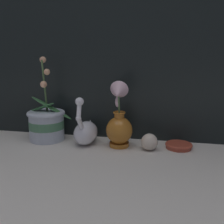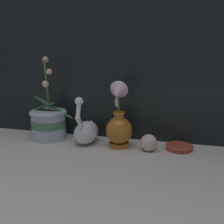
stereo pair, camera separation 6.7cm
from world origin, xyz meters
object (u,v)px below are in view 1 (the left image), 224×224
at_px(blue_vase, 119,125).
at_px(amber_dish, 179,145).
at_px(orchid_potted_plant, 47,123).
at_px(swan_figurine, 86,131).
at_px(glass_sphere, 149,142).

height_order(blue_vase, amber_dish, blue_vase).
xyz_separation_m(orchid_potted_plant, amber_dish, (0.58, 0.00, -0.07)).
height_order(orchid_potted_plant, swan_figurine, orchid_potted_plant).
relative_size(glass_sphere, amber_dish, 0.61).
bearing_deg(amber_dish, blue_vase, -172.92).
bearing_deg(orchid_potted_plant, swan_figurine, -4.78).
bearing_deg(blue_vase, orchid_potted_plant, 175.65).
bearing_deg(swan_figurine, glass_sphere, -5.03).
relative_size(orchid_potted_plant, glass_sphere, 5.45).
xyz_separation_m(orchid_potted_plant, blue_vase, (0.33, -0.03, 0.02)).
distance_m(glass_sphere, amber_dish, 0.13).
bearing_deg(glass_sphere, swan_figurine, 174.97).
relative_size(orchid_potted_plant, blue_vase, 1.34).
xyz_separation_m(swan_figurine, amber_dish, (0.39, 0.02, -0.04)).
bearing_deg(orchid_potted_plant, blue_vase, -4.35).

